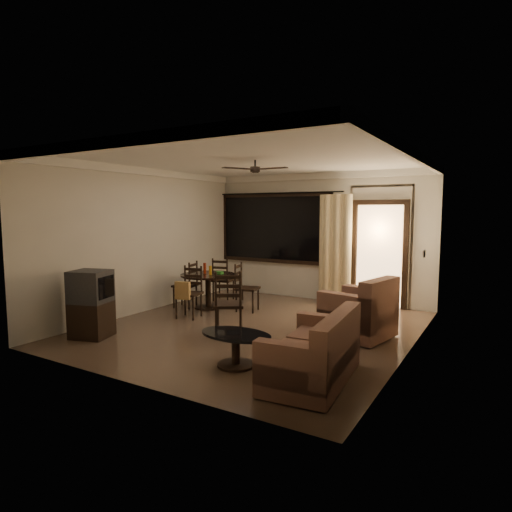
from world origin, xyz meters
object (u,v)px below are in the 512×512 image
Objects in this scene: armchair at (361,313)px; sofa at (316,355)px; coffee_table at (236,344)px; dining_table at (208,281)px; dining_chair_west at (186,293)px; tv_cabinet at (91,304)px; dining_chair_east at (247,297)px; dining_chair_south at (189,301)px; dining_chair_north at (223,288)px; side_chair at (229,316)px.

sofa is at bearing -75.94° from armchair.
dining_table is at bearing 132.90° from coffee_table.
dining_chair_west is at bearing 140.07° from coffee_table.
tv_cabinet reaches higher than armchair.
armchair is at bearing -116.11° from dining_chair_east.
dining_chair_west is at bearing 144.44° from sofa.
dining_table is 3.34m from armchair.
tv_cabinet is (-0.34, -2.57, -0.02)m from dining_table.
dining_chair_south is at bearing -160.84° from armchair.
tv_cabinet is (-0.17, -3.33, 0.25)m from dining_chair_north.
tv_cabinet is 4.22m from armchair.
coffee_table is at bearing -49.83° from dining_chair_south.
dining_chair_east is 0.60× the size of sofa.
armchair is (3.12, 0.40, 0.08)m from dining_chair_south.
dining_chair_south is at bearing -55.91° from side_chair.
dining_chair_west is at bearing 61.48° from dining_chair_north.
tv_cabinet is 2.66m from coffee_table.
armchair is 1.12× the size of coffee_table.
side_chair is at bearing 114.69° from dining_chair_north.
tv_cabinet reaches higher than sofa.
armchair is (-0.07, 1.98, 0.06)m from sofa.
dining_chair_west is 2.27m from side_chair.
dining_chair_west is at bearing 93.46° from dining_chair_east.
dining_chair_west is 0.60× the size of sofa.
dining_chair_west is at bearing -158.17° from dining_table.
coffee_table is at bearing 37.89° from dining_chair_west.
dining_table reaches higher than coffee_table.
dining_chair_east is at bearing 129.46° from sofa.
dining_chair_west reaches higher than dining_table.
armchair is 1.05× the size of side_chair.
dining_chair_west is 0.86× the size of armchair.
dining_chair_east is 0.90× the size of tv_cabinet.
dining_chair_north is 0.90× the size of tv_cabinet.
tv_cabinet is at bearing 0.64° from side_chair.
sofa is (2.56, -2.59, 0.04)m from dining_chair_east.
dining_chair_east is 3.65m from sofa.
dining_table is 3.39m from coffee_table.
dining_table is 1.17× the size of dining_chair_east.
sofa is (3.20, -1.58, 0.02)m from dining_chair_south.
side_chair is (0.65, -1.58, 0.03)m from dining_chair_east.
dining_table is 0.83m from dining_chair_north.
dining_chair_east is 1.15m from dining_chair_north.
tv_cabinet reaches higher than dining_chair_east.
side_chair reaches higher than armchair.
dining_chair_south is (-0.64, -1.01, 0.02)m from dining_chair_east.
sofa is 2.17m from side_chair.
dining_chair_north is at bearing 172.69° from armchair.
dining_chair_south is at bearing 148.54° from sofa.
dining_chair_west is at bearing 75.38° from tv_cabinet.
dining_table is 1.17× the size of dining_chair_south.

